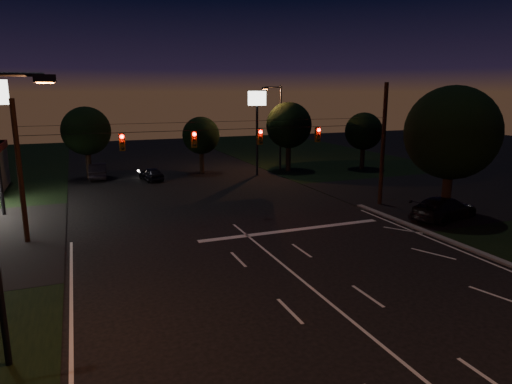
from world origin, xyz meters
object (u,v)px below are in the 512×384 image
utility_pole_right (379,204)px  car_oncoming_b (98,171)px  car_cross (444,208)px  tree_right_near (450,134)px  car_oncoming_a (151,174)px

utility_pole_right → car_oncoming_b: (-19.22, 19.00, 0.75)m
car_cross → tree_right_near: bearing=-41.2°
car_oncoming_a → utility_pole_right: bearing=121.6°
tree_right_near → car_cross: bearing=-116.9°
car_oncoming_b → tree_right_near: bearing=134.3°
utility_pole_right → tree_right_near: tree_right_near is taller
tree_right_near → car_oncoming_a: bearing=127.6°
car_oncoming_a → car_cross: car_cross is taller
tree_right_near → utility_pole_right: bearing=107.5°
utility_pole_right → car_cross: (1.44, -5.00, 0.77)m
utility_pole_right → tree_right_near: 7.61m
car_oncoming_b → car_cross: car_cross is taller
tree_right_near → car_oncoming_a: tree_right_near is taller
tree_right_near → car_cross: tree_right_near is taller
car_oncoming_a → car_cross: bearing=116.7°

